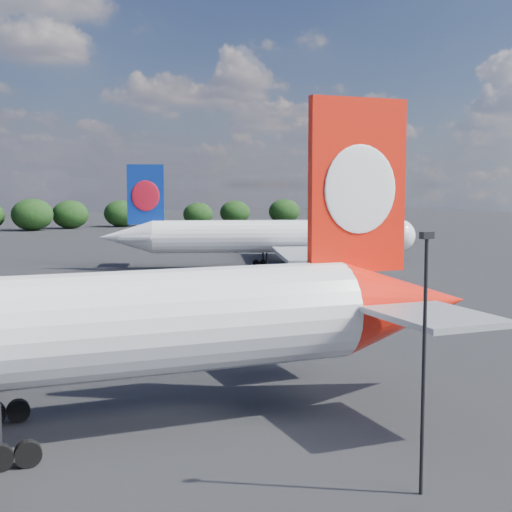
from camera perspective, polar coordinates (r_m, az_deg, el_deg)
name	(u,v)px	position (r m, az deg, el deg)	size (l,w,h in m)	color
china_southern_airliner	(267,237)	(108.73, 0.86, 1.50)	(46.75, 44.99, 15.85)	white
apron_lamp_post	(424,350)	(30.00, 13.30, -7.31)	(0.55, 0.30, 10.92)	black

